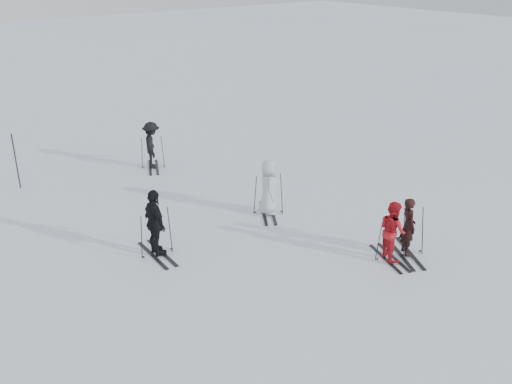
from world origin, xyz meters
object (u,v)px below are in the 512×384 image
skier_near_dark (408,227)px  skier_grey (268,188)px  skier_red (392,231)px  piste_marker (16,161)px  skier_uphill_far (152,146)px  skier_uphill_left (155,224)px

skier_near_dark → skier_grey: (-1.25, 4.20, 0.06)m
skier_near_dark → skier_red: size_ratio=0.99×
skier_grey → piste_marker: 8.63m
skier_red → piste_marker: size_ratio=0.84×
skier_uphill_far → piste_marker: (-4.50, 1.06, 0.09)m
skier_grey → skier_uphill_left: size_ratio=0.93×
piste_marker → skier_uphill_left: bearing=-78.7°
skier_grey → piste_marker: size_ratio=0.89×
skier_grey → skier_uphill_left: bearing=126.2°
skier_grey → skier_uphill_far: size_ratio=0.99×
skier_red → skier_grey: size_ratio=0.94×
skier_near_dark → piste_marker: bearing=59.6°
skier_red → skier_uphill_far: 9.96m
skier_uphill_far → piste_marker: size_ratio=0.90×
skier_near_dark → skier_uphill_left: bearing=81.0°
skier_uphill_far → piste_marker: piste_marker is taller
skier_grey → skier_uphill_far: skier_uphill_far is taller
skier_near_dark → skier_uphill_far: 10.14m
piste_marker → skier_near_dark: bearing=-59.1°
skier_uphill_left → piste_marker: 7.12m
skier_uphill_far → skier_near_dark: bearing=-141.6°
skier_uphill_far → skier_red: bearing=-144.4°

